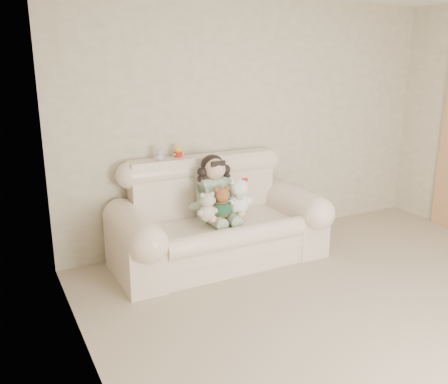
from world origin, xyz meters
TOP-DOWN VIEW (x-y plane):
  - floor at (0.00, 0.00)m, footprint 5.00×5.00m
  - wall_back at (0.00, 2.50)m, footprint 4.50×0.00m
  - wall_left at (-2.25, 0.00)m, footprint 0.00×5.00m
  - sofa at (-0.73, 2.00)m, footprint 2.10×0.95m
  - seated_child at (-0.74, 2.08)m, footprint 0.45×0.53m
  - brown_teddy at (-0.77, 1.88)m, footprint 0.28×0.25m
  - white_cat at (-0.57, 1.90)m, footprint 0.31×0.26m
  - cream_teddy at (-0.93, 1.86)m, footprint 0.25×0.22m
  - yellow_mini_bear at (-1.00, 2.38)m, footprint 0.12×0.10m
  - grey_mini_plush at (-1.21, 2.34)m, footprint 0.12×0.11m

SIDE VIEW (x-z plane):
  - floor at x=0.00m, z-range 0.00..0.00m
  - sofa at x=-0.73m, z-range 0.00..1.03m
  - cream_teddy at x=-0.93m, z-range 0.50..0.83m
  - brown_teddy at x=-0.77m, z-range 0.50..0.87m
  - white_cat at x=-0.57m, z-range 0.50..0.94m
  - seated_child at x=-0.74m, z-range 0.42..1.09m
  - grey_mini_plush at x=-1.21m, z-range 1.01..1.17m
  - yellow_mini_bear at x=-1.00m, z-range 1.01..1.18m
  - wall_back at x=0.00m, z-range -0.95..3.55m
  - wall_left at x=-2.25m, z-range -1.20..3.80m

